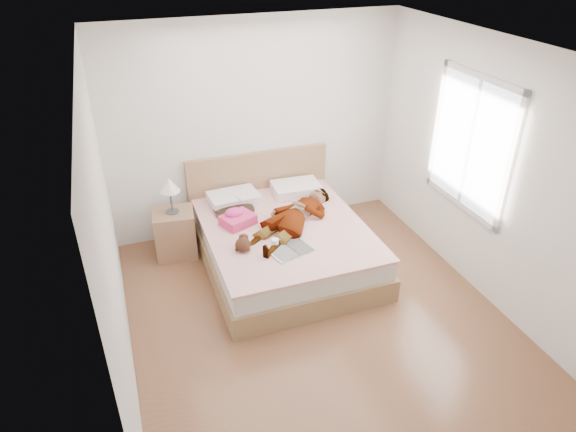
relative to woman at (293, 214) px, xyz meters
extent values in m
plane|color=#4B2917|center=(-0.12, -1.01, -0.62)|extent=(4.00, 4.00, 0.00)
imported|color=white|center=(0.00, 0.00, 0.00)|extent=(1.56, 1.42, 0.21)
ellipsoid|color=black|center=(-0.57, 0.45, -0.06)|extent=(0.55, 0.64, 0.09)
cube|color=silver|center=(-0.50, 0.40, 0.08)|extent=(0.10, 0.10, 0.05)
plane|color=white|center=(-0.12, -1.01, 1.98)|extent=(4.00, 4.00, 0.00)
plane|color=silver|center=(-0.12, 0.99, 0.68)|extent=(3.60, 0.00, 3.60)
plane|color=white|center=(-0.12, -3.01, 0.68)|extent=(3.60, 0.00, 3.60)
plane|color=beige|center=(-1.92, -1.01, 0.68)|extent=(0.00, 4.00, 4.00)
plane|color=white|center=(1.68, -1.01, 0.68)|extent=(0.00, 4.00, 4.00)
cube|color=white|center=(1.66, -0.71, 0.88)|extent=(0.02, 1.10, 1.30)
cube|color=silver|center=(1.66, -1.29, 0.88)|extent=(0.04, 0.06, 1.42)
cube|color=silver|center=(1.66, -0.13, 0.88)|extent=(0.04, 0.06, 1.42)
cube|color=silver|center=(1.66, -0.71, 0.20)|extent=(0.04, 1.22, 0.06)
cube|color=silver|center=(1.66, -0.71, 1.56)|extent=(0.04, 1.22, 0.06)
cube|color=silver|center=(1.65, -0.71, 0.88)|extent=(0.03, 0.04, 1.30)
cube|color=brown|center=(-0.12, -0.06, -0.49)|extent=(1.78, 2.08, 0.26)
cube|color=silver|center=(-0.12, -0.06, -0.25)|extent=(1.70, 2.00, 0.22)
cube|color=white|center=(-0.12, -0.06, -0.12)|extent=(1.74, 2.04, 0.03)
cube|color=olive|center=(-0.12, 0.95, -0.12)|extent=(1.80, 0.07, 1.00)
cube|color=white|center=(-0.52, 0.66, -0.04)|extent=(0.61, 0.44, 0.13)
cube|color=white|center=(0.28, 0.66, -0.04)|extent=(0.60, 0.43, 0.13)
cube|color=#FD448C|center=(-0.60, 0.16, -0.05)|extent=(0.43, 0.40, 0.11)
ellipsoid|color=#EB3F89|center=(-0.62, 0.21, 0.03)|extent=(0.21, 0.16, 0.10)
cube|color=white|center=(-0.22, -0.55, -0.10)|extent=(0.50, 0.39, 0.01)
cube|color=white|center=(-0.33, -0.57, -0.09)|extent=(0.29, 0.34, 0.02)
cube|color=#242424|center=(-0.11, -0.51, -0.09)|extent=(0.29, 0.34, 0.02)
cylinder|color=white|center=(-0.35, -0.41, -0.06)|extent=(0.09, 0.09, 0.09)
torus|color=silver|center=(-0.31, -0.40, -0.06)|extent=(0.07, 0.02, 0.07)
cylinder|color=black|center=(-0.35, -0.41, -0.02)|extent=(0.08, 0.08, 0.00)
ellipsoid|color=black|center=(-0.68, -0.36, -0.04)|extent=(0.21, 0.23, 0.14)
ellipsoid|color=beige|center=(-0.69, -0.38, -0.03)|extent=(0.11, 0.12, 0.07)
sphere|color=black|center=(-0.65, -0.27, -0.03)|extent=(0.10, 0.10, 0.10)
sphere|color=pink|center=(-0.67, -0.23, 0.00)|extent=(0.04, 0.04, 0.04)
sphere|color=pink|center=(-0.60, -0.25, 0.00)|extent=(0.04, 0.04, 0.04)
ellipsoid|color=black|center=(-0.75, -0.38, -0.07)|extent=(0.06, 0.07, 0.03)
ellipsoid|color=black|center=(-0.64, -0.42, -0.07)|extent=(0.06, 0.07, 0.03)
cube|color=#906642|center=(-1.26, 0.58, -0.33)|extent=(0.51, 0.46, 0.57)
cylinder|color=#474747|center=(-1.26, 0.58, -0.04)|extent=(0.16, 0.16, 0.02)
cylinder|color=#444444|center=(-1.26, 0.58, 0.10)|extent=(0.03, 0.03, 0.29)
cone|color=white|center=(-1.26, 0.58, 0.30)|extent=(0.25, 0.25, 0.16)
camera|label=1|loc=(-1.73, -4.68, 2.84)|focal=32.00mm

